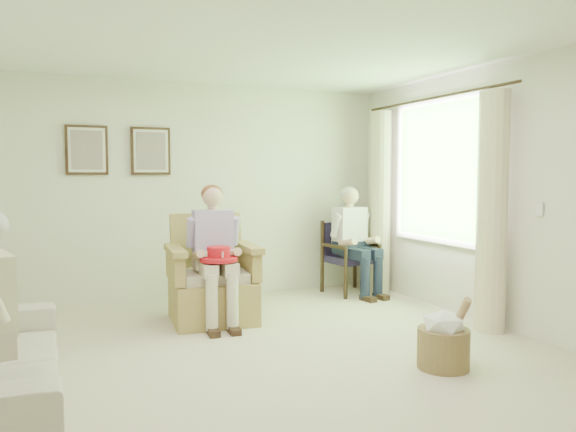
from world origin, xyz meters
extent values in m
plane|color=beige|center=(0.00, 0.00, 0.00)|extent=(5.50, 5.50, 0.00)
cube|color=silver|center=(0.00, 2.75, 1.30)|extent=(5.00, 0.04, 2.60)
cube|color=silver|center=(2.50, 0.00, 1.30)|extent=(0.04, 5.50, 2.60)
cube|color=white|center=(0.00, 0.00, 2.60)|extent=(5.00, 5.50, 0.02)
cube|color=#2D6B23|center=(2.47, 1.20, 1.55)|extent=(0.02, 1.40, 1.50)
cube|color=white|center=(2.46, 1.20, 2.33)|extent=(0.04, 1.52, 0.06)
cube|color=white|center=(2.46, 1.20, 0.77)|extent=(0.04, 1.52, 0.06)
cylinder|color=#382114|center=(2.37, 1.20, 2.35)|extent=(0.03, 2.50, 0.03)
cylinder|color=beige|center=(2.33, 0.22, 1.15)|extent=(0.34, 0.34, 2.30)
cylinder|color=beige|center=(2.33, 2.18, 1.15)|extent=(0.34, 0.34, 2.30)
cube|color=#382114|center=(-1.15, 2.72, 1.78)|extent=(0.45, 0.03, 0.55)
cube|color=silver|center=(-1.15, 2.70, 1.78)|extent=(0.39, 0.01, 0.49)
cube|color=tan|center=(-1.15, 2.69, 1.78)|extent=(0.33, 0.01, 0.43)
cube|color=#382114|center=(-0.45, 2.72, 1.78)|extent=(0.45, 0.03, 0.55)
cube|color=silver|center=(-0.45, 2.70, 1.78)|extent=(0.39, 0.01, 0.49)
cube|color=tan|center=(-0.45, 2.69, 1.78)|extent=(0.33, 0.01, 0.43)
cube|color=#A98A4F|center=(-0.04, 1.62, 0.21)|extent=(0.82, 0.80, 0.43)
cube|color=beige|center=(-0.04, 1.59, 0.48)|extent=(0.63, 0.61, 0.10)
cube|color=#A98A4F|center=(-0.04, 1.95, 0.77)|extent=(0.75, 0.23, 0.64)
cube|color=#A98A4F|center=(-0.41, 1.62, 0.59)|extent=(0.10, 0.73, 0.31)
cube|color=#A98A4F|center=(0.34, 1.62, 0.59)|extent=(0.10, 0.73, 0.31)
cylinder|color=black|center=(1.68, 2.00, 0.19)|extent=(0.05, 0.05, 0.39)
cylinder|color=black|center=(2.22, 2.00, 0.19)|extent=(0.05, 0.05, 0.39)
cylinder|color=black|center=(1.68, 2.50, 0.19)|extent=(0.05, 0.05, 0.39)
cylinder|color=black|center=(2.22, 2.50, 0.19)|extent=(0.05, 0.05, 0.39)
cube|color=#1F1937|center=(1.95, 2.25, 0.43)|extent=(0.51, 0.50, 0.09)
cube|color=#1F1937|center=(1.95, 2.49, 0.67)|extent=(0.48, 0.06, 0.44)
cube|color=beige|center=(-0.04, 1.59, 0.64)|extent=(0.40, 0.26, 0.16)
cube|color=#B49BDC|center=(-0.04, 1.61, 0.92)|extent=(0.39, 0.24, 0.46)
sphere|color=#DDAD8E|center=(-0.04, 1.60, 1.29)|extent=(0.21, 0.21, 0.21)
ellipsoid|color=brown|center=(-0.04, 1.62, 1.32)|extent=(0.22, 0.22, 0.18)
cube|color=beige|center=(-0.14, 1.37, 0.59)|extent=(0.14, 0.44, 0.13)
cube|color=beige|center=(0.06, 1.37, 0.59)|extent=(0.14, 0.44, 0.13)
cylinder|color=beige|center=(-0.14, 1.17, 0.30)|extent=(0.12, 0.12, 0.54)
cylinder|color=beige|center=(0.06, 1.17, 0.30)|extent=(0.12, 0.12, 0.54)
cube|color=#181E35|center=(1.95, 2.25, 0.59)|extent=(0.40, 0.26, 0.16)
cube|color=silver|center=(1.95, 2.27, 0.87)|extent=(0.39, 0.24, 0.46)
sphere|color=#DDAD8E|center=(1.95, 2.26, 1.24)|extent=(0.21, 0.21, 0.21)
ellipsoid|color=#B7B2AD|center=(1.95, 2.29, 1.26)|extent=(0.22, 0.22, 0.18)
cube|color=#181E35|center=(1.85, 2.03, 0.54)|extent=(0.14, 0.44, 0.13)
cube|color=#181E35|center=(2.05, 2.03, 0.54)|extent=(0.14, 0.44, 0.13)
cylinder|color=#181E35|center=(1.85, 1.83, 0.27)|extent=(0.12, 0.12, 0.49)
cylinder|color=#181E35|center=(2.05, 1.83, 0.27)|extent=(0.12, 0.12, 0.49)
cylinder|color=red|center=(-0.06, 1.31, 0.69)|extent=(0.37, 0.37, 0.04)
cylinder|color=red|center=(-0.06, 1.31, 0.75)|extent=(0.23, 0.23, 0.12)
cube|color=white|center=(0.06, 1.31, 0.75)|extent=(0.04, 0.01, 0.05)
cube|color=white|center=(-0.06, 1.43, 0.75)|extent=(0.01, 0.04, 0.05)
cube|color=white|center=(-0.18, 1.31, 0.75)|extent=(0.04, 0.01, 0.05)
cube|color=white|center=(-0.06, 1.19, 0.75)|extent=(0.01, 0.04, 0.05)
cylinder|color=#9F8856|center=(1.23, -0.46, 0.16)|extent=(0.53, 0.53, 0.31)
ellipsoid|color=white|center=(1.23, -0.46, 0.36)|extent=(0.36, 0.36, 0.21)
cylinder|color=#A57F56|center=(1.32, -0.51, 0.36)|extent=(0.16, 0.29, 0.47)
camera|label=1|loc=(-1.59, -3.91, 1.51)|focal=35.00mm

